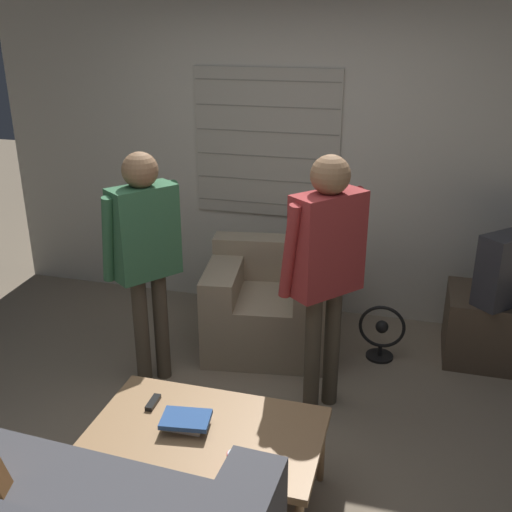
{
  "coord_description": "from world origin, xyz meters",
  "views": [
    {
      "loc": [
        0.93,
        -2.63,
        2.34
      ],
      "look_at": [
        0.04,
        0.62,
        1.0
      ],
      "focal_mm": 42.0,
      "sensor_mm": 36.0,
      "label": 1
    }
  ],
  "objects_px": {
    "person_left_standing": "(144,242)",
    "book_stack": "(185,421)",
    "armchair_beige": "(268,305)",
    "spare_remote": "(153,402)",
    "floor_fan": "(381,333)",
    "person_right_standing": "(326,255)",
    "coffee_table": "(207,435)",
    "soda_can": "(234,464)"
  },
  "relations": [
    {
      "from": "armchair_beige",
      "to": "floor_fan",
      "type": "distance_m",
      "value": 0.86
    },
    {
      "from": "spare_remote",
      "to": "armchair_beige",
      "type": "bearing_deg",
      "value": 79.19
    },
    {
      "from": "coffee_table",
      "to": "soda_can",
      "type": "bearing_deg",
      "value": -50.19
    },
    {
      "from": "armchair_beige",
      "to": "floor_fan",
      "type": "height_order",
      "value": "armchair_beige"
    },
    {
      "from": "floor_fan",
      "to": "person_right_standing",
      "type": "bearing_deg",
      "value": -115.7
    },
    {
      "from": "armchair_beige",
      "to": "spare_remote",
      "type": "xyz_separation_m",
      "value": [
        -0.24,
        -1.52,
        0.12
      ]
    },
    {
      "from": "book_stack",
      "to": "coffee_table",
      "type": "bearing_deg",
      "value": 6.71
    },
    {
      "from": "person_left_standing",
      "to": "book_stack",
      "type": "relative_size",
      "value": 6.12
    },
    {
      "from": "armchair_beige",
      "to": "person_left_standing",
      "type": "xyz_separation_m",
      "value": [
        -0.65,
        -0.68,
        0.68
      ]
    },
    {
      "from": "book_stack",
      "to": "floor_fan",
      "type": "height_order",
      "value": "book_stack"
    },
    {
      "from": "book_stack",
      "to": "soda_can",
      "type": "bearing_deg",
      "value": -38.11
    },
    {
      "from": "armchair_beige",
      "to": "person_left_standing",
      "type": "relative_size",
      "value": 0.63
    },
    {
      "from": "coffee_table",
      "to": "soda_can",
      "type": "height_order",
      "value": "soda_can"
    },
    {
      "from": "soda_can",
      "to": "coffee_table",
      "type": "bearing_deg",
      "value": 129.81
    },
    {
      "from": "person_left_standing",
      "to": "book_stack",
      "type": "height_order",
      "value": "person_left_standing"
    },
    {
      "from": "book_stack",
      "to": "spare_remote",
      "type": "xyz_separation_m",
      "value": [
        -0.23,
        0.13,
        -0.02
      ]
    },
    {
      "from": "armchair_beige",
      "to": "book_stack",
      "type": "xyz_separation_m",
      "value": [
        -0.01,
        -1.65,
        0.15
      ]
    },
    {
      "from": "armchair_beige",
      "to": "soda_can",
      "type": "height_order",
      "value": "armchair_beige"
    },
    {
      "from": "coffee_table",
      "to": "soda_can",
      "type": "xyz_separation_m",
      "value": [
        0.23,
        -0.28,
        0.1
      ]
    },
    {
      "from": "person_right_standing",
      "to": "floor_fan",
      "type": "bearing_deg",
      "value": 14.08
    },
    {
      "from": "person_right_standing",
      "to": "spare_remote",
      "type": "bearing_deg",
      "value": 178.56
    },
    {
      "from": "person_left_standing",
      "to": "person_right_standing",
      "type": "bearing_deg",
      "value": -53.72
    },
    {
      "from": "armchair_beige",
      "to": "floor_fan",
      "type": "bearing_deg",
      "value": 173.38
    },
    {
      "from": "person_right_standing",
      "to": "book_stack",
      "type": "relative_size",
      "value": 6.3
    },
    {
      "from": "person_left_standing",
      "to": "book_stack",
      "type": "bearing_deg",
      "value": -110.79
    },
    {
      "from": "floor_fan",
      "to": "book_stack",
      "type": "bearing_deg",
      "value": -116.88
    },
    {
      "from": "coffee_table",
      "to": "book_stack",
      "type": "distance_m",
      "value": 0.13
    },
    {
      "from": "person_right_standing",
      "to": "soda_can",
      "type": "relative_size",
      "value": 13.05
    },
    {
      "from": "person_left_standing",
      "to": "soda_can",
      "type": "relative_size",
      "value": 12.68
    },
    {
      "from": "armchair_beige",
      "to": "spare_remote",
      "type": "bearing_deg",
      "value": 72.49
    },
    {
      "from": "coffee_table",
      "to": "person_left_standing",
      "type": "relative_size",
      "value": 0.72
    },
    {
      "from": "book_stack",
      "to": "soda_can",
      "type": "distance_m",
      "value": 0.43
    },
    {
      "from": "book_stack",
      "to": "soda_can",
      "type": "relative_size",
      "value": 2.07
    },
    {
      "from": "person_left_standing",
      "to": "book_stack",
      "type": "xyz_separation_m",
      "value": [
        0.64,
        -0.98,
        -0.53
      ]
    },
    {
      "from": "person_left_standing",
      "to": "floor_fan",
      "type": "distance_m",
      "value": 1.84
    },
    {
      "from": "armchair_beige",
      "to": "coffee_table",
      "type": "xyz_separation_m",
      "value": [
        0.1,
        -1.64,
        0.07
      ]
    },
    {
      "from": "soda_can",
      "to": "armchair_beige",
      "type": "bearing_deg",
      "value": 99.79
    },
    {
      "from": "coffee_table",
      "to": "floor_fan",
      "type": "bearing_deg",
      "value": 65.91
    },
    {
      "from": "soda_can",
      "to": "floor_fan",
      "type": "height_order",
      "value": "soda_can"
    },
    {
      "from": "armchair_beige",
      "to": "person_right_standing",
      "type": "bearing_deg",
      "value": 118.88
    },
    {
      "from": "floor_fan",
      "to": "coffee_table",
      "type": "bearing_deg",
      "value": -114.09
    },
    {
      "from": "person_left_standing",
      "to": "spare_remote",
      "type": "bearing_deg",
      "value": -118.43
    }
  ]
}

